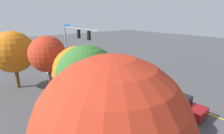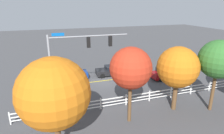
# 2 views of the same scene
# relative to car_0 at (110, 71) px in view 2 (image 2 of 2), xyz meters

# --- Properties ---
(ground_plane) EXTENTS (120.00, 120.00, 0.00)m
(ground_plane) POSITION_rel_car_0_xyz_m (1.62, 1.77, -0.66)
(ground_plane) COLOR #444447
(lane_center_stripe) EXTENTS (28.00, 0.16, 0.01)m
(lane_center_stripe) POSITION_rel_car_0_xyz_m (-2.38, 1.77, -0.65)
(lane_center_stripe) COLOR gold
(lane_center_stripe) RESTS_ON ground_plane
(signal_assembly) EXTENTS (7.68, 0.38, 7.15)m
(signal_assembly) POSITION_rel_car_0_xyz_m (5.68, 6.65, 4.39)
(signal_assembly) COLOR gray
(signal_assembly) RESTS_ON ground_plane
(car_0) EXTENTS (4.03, 2.02, 1.36)m
(car_0) POSITION_rel_car_0_xyz_m (0.00, 0.00, 0.00)
(car_0) COLOR black
(car_0) RESTS_ON ground_plane
(car_1) EXTENTS (4.19, 1.98, 1.41)m
(car_1) POSITION_rel_car_0_xyz_m (5.39, -0.03, 0.03)
(car_1) COLOR navy
(car_1) RESTS_ON ground_plane
(car_2) EXTENTS (4.73, 2.04, 1.54)m
(car_2) POSITION_rel_car_0_xyz_m (-6.93, 3.57, 0.09)
(car_2) COLOR maroon
(car_2) RESTS_ON ground_plane
(white_rail_fence) EXTENTS (26.10, 0.10, 1.15)m
(white_rail_fence) POSITION_rel_car_0_xyz_m (-1.38, 8.69, -0.06)
(white_rail_fence) COLOR white
(white_rail_fence) RESTS_ON ground_plane
(tree_0) EXTENTS (3.44, 3.44, 6.70)m
(tree_0) POSITION_rel_car_0_xyz_m (-6.05, 12.05, 4.29)
(tree_0) COLOR brown
(tree_0) RESTS_ON ground_plane
(tree_1) EXTENTS (3.40, 3.40, 6.48)m
(tree_1) POSITION_rel_car_0_xyz_m (2.00, 11.32, 4.10)
(tree_1) COLOR brown
(tree_1) RESTS_ON ground_plane
(tree_2) EXTENTS (4.67, 4.67, 6.61)m
(tree_2) POSITION_rel_car_0_xyz_m (7.97, 13.02, 3.60)
(tree_2) COLOR brown
(tree_2) RESTS_ON ground_plane
(tree_3) EXTENTS (3.76, 3.76, 6.09)m
(tree_3) POSITION_rel_car_0_xyz_m (-2.82, 10.84, 3.52)
(tree_3) COLOR brown
(tree_3) RESTS_ON ground_plane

